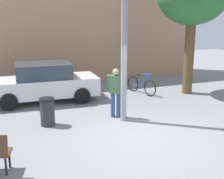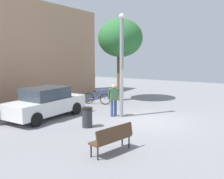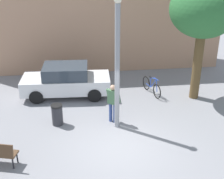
{
  "view_description": "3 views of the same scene",
  "coord_description": "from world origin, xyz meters",
  "px_view_note": "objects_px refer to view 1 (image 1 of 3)",
  "views": [
    {
      "loc": [
        -3.65,
        -6.95,
        3.32
      ],
      "look_at": [
        -0.23,
        1.75,
        1.0
      ],
      "focal_mm": 47.24,
      "sensor_mm": 36.0,
      "label": 1
    },
    {
      "loc": [
        -11.37,
        -4.49,
        3.28
      ],
      "look_at": [
        -0.38,
        1.76,
        1.45
      ],
      "focal_mm": 41.29,
      "sensor_mm": 36.0,
      "label": 2
    },
    {
      "loc": [
        -1.45,
        -9.35,
        6.62
      ],
      "look_at": [
        -0.06,
        2.12,
        1.35
      ],
      "focal_mm": 49.89,
      "sensor_mm": 36.0,
      "label": 3
    }
  ],
  "objects_px": {
    "person_by_lamppost": "(116,90)",
    "trash_bin": "(47,112)",
    "parked_car_white": "(44,83)",
    "lamppost": "(124,37)",
    "bicycle_blue": "(141,85)"
  },
  "relations": [
    {
      "from": "person_by_lamppost",
      "to": "bicycle_blue",
      "type": "distance_m",
      "value": 3.39
    },
    {
      "from": "parked_car_white",
      "to": "trash_bin",
      "type": "bearing_deg",
      "value": -97.02
    },
    {
      "from": "person_by_lamppost",
      "to": "parked_car_white",
      "type": "height_order",
      "value": "person_by_lamppost"
    },
    {
      "from": "parked_car_white",
      "to": "person_by_lamppost",
      "type": "bearing_deg",
      "value": -55.69
    },
    {
      "from": "lamppost",
      "to": "trash_bin",
      "type": "bearing_deg",
      "value": 169.39
    },
    {
      "from": "parked_car_white",
      "to": "trash_bin",
      "type": "relative_size",
      "value": 4.84
    },
    {
      "from": "person_by_lamppost",
      "to": "trash_bin",
      "type": "relative_size",
      "value": 1.89
    },
    {
      "from": "person_by_lamppost",
      "to": "trash_bin",
      "type": "height_order",
      "value": "person_by_lamppost"
    },
    {
      "from": "lamppost",
      "to": "bicycle_blue",
      "type": "height_order",
      "value": "lamppost"
    },
    {
      "from": "lamppost",
      "to": "trash_bin",
      "type": "height_order",
      "value": "lamppost"
    },
    {
      "from": "bicycle_blue",
      "to": "parked_car_white",
      "type": "distance_m",
      "value": 4.2
    },
    {
      "from": "lamppost",
      "to": "person_by_lamppost",
      "type": "relative_size",
      "value": 3.09
    },
    {
      "from": "lamppost",
      "to": "bicycle_blue",
      "type": "relative_size",
      "value": 2.93
    },
    {
      "from": "bicycle_blue",
      "to": "trash_bin",
      "type": "distance_m",
      "value": 5.11
    },
    {
      "from": "bicycle_blue",
      "to": "parked_car_white",
      "type": "bearing_deg",
      "value": 175.15
    }
  ]
}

